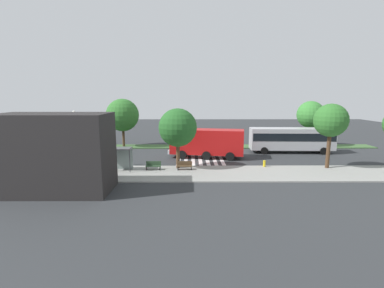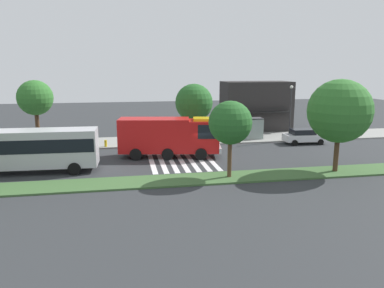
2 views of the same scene
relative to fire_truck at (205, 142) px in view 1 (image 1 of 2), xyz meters
The scene contains 18 objects.
ground_plane 3.76m from the fire_truck, 13.67° to the right, with size 120.00×120.00×0.00m, color #2D3033.
sidewalk 8.60m from the fire_truck, 68.79° to the left, with size 60.00×5.98×0.14m, color gray.
median_strip 8.58m from the fire_truck, 68.75° to the right, with size 60.00×3.00×0.14m, color #3D6033.
crosswalk 2.32m from the fire_truck, 50.78° to the right, with size 5.85×9.96×0.01m.
fire_truck is the anchor object (origin of this frame).
parked_car_mid 15.80m from the fire_truck, 13.22° to the left, with size 4.66×2.21×1.66m.
transit_bus 12.88m from the fire_truck, 165.50° to the right, with size 11.64×3.17×3.49m.
bus_stop_shelter 11.80m from the fire_truck, 33.79° to the left, with size 3.50×1.40×2.46m.
bench_near_shelter 8.87m from the fire_truck, 48.31° to the left, with size 1.60×0.50×0.90m.
bench_west_of_shelter 7.13m from the fire_truck, 69.34° to the left, with size 1.60×0.50×0.90m.
street_lamp 15.47m from the fire_truck, 20.56° to the left, with size 0.36×0.36×6.27m.
storefront_building 18.44m from the fire_truck, 44.98° to the left, with size 8.96×5.28×6.58m.
sidewalk_tree_west 14.83m from the fire_truck, 156.38° to the left, with size 3.57×3.57×7.03m.
sidewalk_tree_center 7.07m from the fire_truck, 61.16° to the left, with size 4.14×4.14×6.54m.
median_tree_far_west 18.82m from the fire_truck, 155.28° to the right, with size 4.16×4.16×7.06m.
median_tree_west 8.77m from the fire_truck, 66.32° to the right, with size 3.30×3.30×5.86m.
median_tree_center 14.88m from the fire_truck, 32.17° to the right, with size 5.03×5.03×7.41m.
fire_hydrant 8.51m from the fire_truck, 140.60° to the left, with size 0.28×0.28×0.70m, color gold.
Camera 1 is at (-1.19, 36.39, 7.97)m, focal length 26.12 mm.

